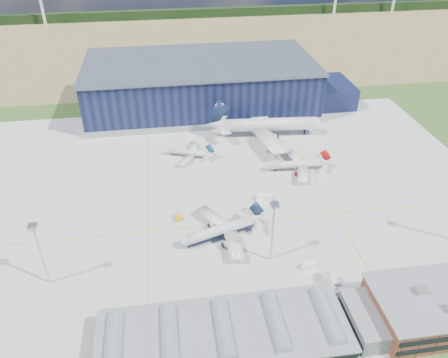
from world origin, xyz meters
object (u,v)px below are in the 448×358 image
Objects in this scene: gse_van_a at (264,198)px; car_a at (279,301)px; gse_cart_a at (259,201)px; gse_tug_a at (178,217)px; airliner_navy at (220,226)px; airliner_red at (297,161)px; airliner_widebody at (270,118)px; light_mast_west at (38,245)px; light_mast_center at (273,223)px; gse_van_b at (295,165)px; airliner_regional at (188,150)px; hangar at (206,86)px; gse_cart_b at (247,141)px; car_b at (298,290)px; gse_van_c at (309,266)px; airstair at (330,279)px.

gse_van_a reaches higher than car_a.
gse_tug_a is at bearing -145.68° from gse_cart_a.
airliner_navy is 9.55× the size of car_a.
airliner_red is at bearing -152.32° from airliner_navy.
airliner_navy is 0.57× the size of airliner_widebody.
light_mast_west is 70.00m from light_mast_center.
airliner_widebody is 12.24× the size of gse_van_b.
airliner_widebody is (19.48, 85.00, -6.10)m from light_mast_center.
light_mast_center is 0.99× the size of airliner_regional.
hangar reaches higher than gse_van_b.
car_a is (-6.92, -50.31, -0.65)m from gse_van_a.
airliner_navy reaches higher than airliner_regional.
airliner_navy reaches higher than gse_van_a.
gse_cart_b is at bearing -58.09° from airliner_red.
airliner_red is (93.76, 52.00, -10.76)m from light_mast_west.
gse_cart_a is 0.82× the size of car_b.
gse_van_c is (-8.07, -90.87, -8.19)m from airliner_widebody.
gse_van_a is 1.11× the size of airstair.
gse_van_a is at bearing 23.23° from light_mast_west.
gse_van_b is at bearing -17.01° from car_a.
airstair is at bearing -8.37° from light_mast_west.
gse_cart_b is at bearing 49.23° from gse_tug_a.
airliner_regional is 45.93m from gse_cart_a.
airliner_regional reaches higher than gse_van_b.
hangar is 6.30× the size of light_mast_west.
car_a is (-13.06, -12.13, -0.55)m from gse_van_c.
airliner_regional is 6.31× the size of gse_tug_a.
airliner_red is (30.95, -72.80, -6.94)m from hangar.
light_mast_center is at bearing -2.75° from car_a.
hangar reaches higher than light_mast_center.
gse_van_b is 1.37× the size of car_a.
gse_van_c is at bearing 126.69° from airliner_navy.
gse_van_a is (20.16, 19.20, -4.10)m from airliner_navy.
gse_cart_a is (-2.16, -0.98, -0.59)m from gse_van_a.
airstair reaches higher than car_a.
car_a is (27.05, -43.51, -0.19)m from gse_tug_a.
airliner_navy is 12.52× the size of gse_cart_b.
car_a is at bearing 117.33° from car_b.
hangar reaches higher than gse_cart_b.
gse_cart_b is 86.24m from gse_van_c.
airliner_red reaches higher than airstair.
airstair is at bearing -50.14° from gse_cart_a.
car_a is (-1.65, -18.00, -14.85)m from light_mast_center.
gse_van_b is 61.47m from gse_van_c.
hangar is at bearing -64.87° from airliner_red.
gse_cart_b is 98.72m from car_a.
airliner_regional is 7.88× the size of gse_cart_a.
light_mast_west is 80.91m from gse_cart_a.
light_mast_west is at bearing 127.77° from gse_van_a.
airliner_red reaches higher than gse_van_c.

